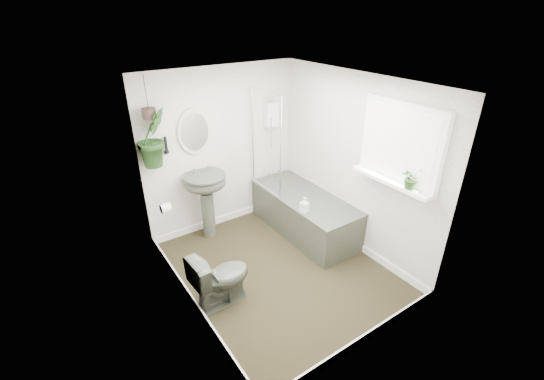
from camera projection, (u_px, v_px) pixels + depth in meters
floor at (279, 269)px, 4.60m from camera, size 2.30×2.80×0.02m
ceiling at (281, 81)px, 3.55m from camera, size 2.30×2.80×0.02m
wall_back at (222, 150)px, 5.11m from camera, size 2.30×0.02×2.30m
wall_front at (377, 250)px, 3.03m from camera, size 2.30×0.02×2.30m
wall_left at (181, 217)px, 3.49m from camera, size 0.02×2.80×2.30m
wall_right at (353, 164)px, 4.65m from camera, size 0.02×2.80×2.30m
skirting at (279, 265)px, 4.57m from camera, size 2.30×2.80×0.10m
bathtub at (304, 214)px, 5.23m from camera, size 0.72×1.72×0.58m
bath_screen at (266, 143)px, 4.98m from camera, size 0.04×0.72×1.40m
shower_box at (272, 115)px, 5.28m from camera, size 0.20×0.10×0.35m
oval_mirror at (195, 132)px, 4.73m from camera, size 0.46×0.03×0.62m
wall_sconce at (166, 145)px, 4.57m from camera, size 0.04×0.04×0.22m
toilet_roll_holder at (166, 208)px, 4.15m from camera, size 0.11×0.11×0.11m
window_recess at (401, 144)px, 3.88m from camera, size 0.08×1.00×0.90m
window_sill at (391, 181)px, 4.03m from camera, size 0.18×1.00×0.04m
window_blinds at (398, 145)px, 3.85m from camera, size 0.01×0.86×0.76m
toilet at (221, 278)px, 3.94m from camera, size 0.68×0.41×0.67m
pedestal_sink at (207, 206)px, 5.05m from camera, size 0.65×0.58×0.97m
sill_plant at (412, 178)px, 3.78m from camera, size 0.23×0.20×0.24m
hanging_plant at (153, 138)px, 4.32m from camera, size 0.47×0.42×0.71m
soap_bottle at (304, 205)px, 4.66m from camera, size 0.11×0.12×0.21m
hanging_pot at (149, 113)px, 4.19m from camera, size 0.16×0.16×0.12m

